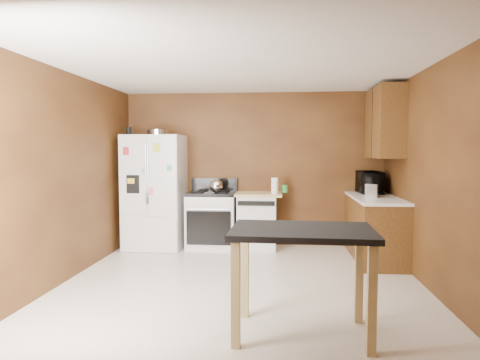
# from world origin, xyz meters

# --- Properties ---
(floor) EXTENTS (4.50, 4.50, 0.00)m
(floor) POSITION_xyz_m (0.00, 0.00, 0.00)
(floor) COLOR white
(floor) RESTS_ON ground
(ceiling) EXTENTS (4.50, 4.50, 0.00)m
(ceiling) POSITION_xyz_m (0.00, 0.00, 2.50)
(ceiling) COLOR white
(ceiling) RESTS_ON ground
(wall_back) EXTENTS (4.20, 0.00, 4.20)m
(wall_back) POSITION_xyz_m (0.00, 2.25, 1.25)
(wall_back) COLOR brown
(wall_back) RESTS_ON ground
(wall_front) EXTENTS (4.20, 0.00, 4.20)m
(wall_front) POSITION_xyz_m (0.00, -2.25, 1.25)
(wall_front) COLOR brown
(wall_front) RESTS_ON ground
(wall_left) EXTENTS (0.00, 4.50, 4.50)m
(wall_left) POSITION_xyz_m (-2.10, 0.00, 1.25)
(wall_left) COLOR brown
(wall_left) RESTS_ON ground
(wall_right) EXTENTS (0.00, 4.50, 4.50)m
(wall_right) POSITION_xyz_m (2.10, 0.00, 1.25)
(wall_right) COLOR brown
(wall_right) RESTS_ON ground
(roasting_pan) EXTENTS (0.35, 0.35, 0.09)m
(roasting_pan) POSITION_xyz_m (-1.50, 1.90, 1.84)
(roasting_pan) COLOR silver
(roasting_pan) RESTS_ON refrigerator
(pen_cup) EXTENTS (0.09, 0.09, 0.13)m
(pen_cup) POSITION_xyz_m (-1.94, 1.79, 1.86)
(pen_cup) COLOR black
(pen_cup) RESTS_ON refrigerator
(kettle) EXTENTS (0.21, 0.21, 0.21)m
(kettle) POSITION_xyz_m (-0.55, 1.79, 1.00)
(kettle) COLOR silver
(kettle) RESTS_ON gas_range
(paper_towel) EXTENTS (0.14, 0.14, 0.25)m
(paper_towel) POSITION_xyz_m (0.36, 1.81, 1.01)
(paper_towel) COLOR white
(paper_towel) RESTS_ON dishwasher
(green_canister) EXTENTS (0.11, 0.11, 0.12)m
(green_canister) POSITION_xyz_m (0.50, 2.02, 0.95)
(green_canister) COLOR green
(green_canister) RESTS_ON dishwasher
(toaster) EXTENTS (0.24, 0.30, 0.19)m
(toaster) POSITION_xyz_m (1.74, 1.40, 1.00)
(toaster) COLOR silver
(toaster) RESTS_ON right_cabinets
(microwave) EXTENTS (0.42, 0.59, 0.31)m
(microwave) POSITION_xyz_m (1.82, 1.95, 1.05)
(microwave) COLOR black
(microwave) RESTS_ON right_cabinets
(refrigerator) EXTENTS (0.90, 0.80, 1.80)m
(refrigerator) POSITION_xyz_m (-1.55, 1.86, 0.90)
(refrigerator) COLOR white
(refrigerator) RESTS_ON ground
(gas_range) EXTENTS (0.76, 0.68, 1.10)m
(gas_range) POSITION_xyz_m (-0.64, 1.92, 0.46)
(gas_range) COLOR white
(gas_range) RESTS_ON ground
(dishwasher) EXTENTS (0.78, 0.63, 0.89)m
(dishwasher) POSITION_xyz_m (0.08, 1.95, 0.45)
(dishwasher) COLOR white
(dishwasher) RESTS_ON ground
(right_cabinets) EXTENTS (0.63, 1.58, 2.45)m
(right_cabinets) POSITION_xyz_m (1.84, 1.48, 0.91)
(right_cabinets) COLOR brown
(right_cabinets) RESTS_ON ground
(island) EXTENTS (1.21, 0.83, 0.91)m
(island) POSITION_xyz_m (0.63, -1.20, 0.77)
(island) COLOR black
(island) RESTS_ON ground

